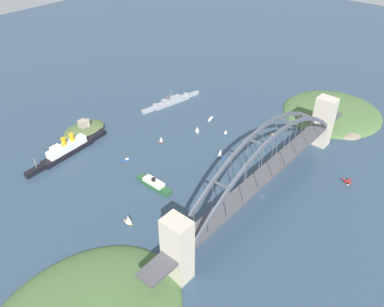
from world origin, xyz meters
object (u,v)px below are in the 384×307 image
fort_island_mid_harbor (84,129)px  seaplane_taxiing_near_bridge (347,182)px  ocean_liner (68,149)px  small_boat_1 (220,153)px  naval_cruiser (171,101)px  small_boat_7 (127,160)px  small_boat_6 (161,139)px  small_boat_3 (210,119)px  small_boat_0 (197,129)px  small_boat_2 (272,134)px  harbor_arch_bridge (266,171)px  small_boat_5 (226,132)px  harbor_ferry_steamer (154,184)px  small_boat_4 (128,219)px

fort_island_mid_harbor → seaplane_taxiing_near_bridge: fort_island_mid_harbor is taller
ocean_liner → small_boat_1: 151.73m
naval_cruiser → small_boat_7: (-114.25, -47.60, -2.43)m
naval_cruiser → small_boat_6: naval_cruiser is taller
small_boat_1 → small_boat_3: size_ratio=0.81×
small_boat_7 → small_boat_0: bearing=-12.6°
small_boat_2 → harbor_arch_bridge: bearing=-153.7°
naval_cruiser → small_boat_6: 85.88m
small_boat_1 → small_boat_6: 65.69m
small_boat_3 → small_boat_7: bearing=173.6°
fort_island_mid_harbor → small_boat_5: bearing=-50.6°
small_boat_3 → naval_cruiser: bearing=91.6°
harbor_ferry_steamer → small_boat_0: size_ratio=5.13×
small_boat_1 → small_boat_7: (-64.40, 66.05, -3.86)m
harbor_ferry_steamer → small_boat_5: bearing=1.3°
small_boat_6 → harbor_ferry_steamer: bearing=-140.7°
small_boat_2 → small_boat_5: bearing=129.6°
small_boat_0 → naval_cruiser: bearing=66.4°
harbor_ferry_steamer → small_boat_5: (110.87, 2.58, 0.56)m
small_boat_5 → harbor_arch_bridge: bearing=-125.3°
small_boat_1 → small_boat_0: bearing=66.2°
fort_island_mid_harbor → harbor_arch_bridge: bearing=-79.3°
small_boat_3 → small_boat_7: size_ratio=1.27×
small_boat_0 → small_boat_5: small_boat_0 is taller
ocean_liner → small_boat_7: 60.76m
fort_island_mid_harbor → seaplane_taxiing_near_bridge: size_ratio=4.67×
seaplane_taxiing_near_bridge → small_boat_2: seaplane_taxiing_near_bridge is taller
ocean_liner → harbor_ferry_steamer: ocean_liner is taller
fort_island_mid_harbor → seaplane_taxiing_near_bridge: 271.03m
naval_cruiser → small_boat_2: size_ratio=8.91×
small_boat_1 → small_boat_5: small_boat_1 is taller
seaplane_taxiing_near_bridge → small_boat_2: (26.61, 94.22, -1.20)m
harbor_ferry_steamer → small_boat_0: (94.93, 29.20, 0.77)m
seaplane_taxiing_near_bridge → small_boat_2: bearing=74.2°
harbor_arch_bridge → small_boat_6: (3.04, 125.68, -24.08)m
naval_cruiser → small_boat_3: naval_cruiser is taller
small_boat_0 → small_boat_4: (-140.96, -46.76, 0.92)m
naval_cruiser → small_boat_6: bearing=-143.7°
harbor_arch_bridge → ocean_liner: (-72.66, 181.20, -21.85)m
harbor_arch_bridge → small_boat_1: size_ratio=28.14×
harbor_arch_bridge → small_boat_7: size_ratio=29.14×
small_boat_1 → small_boat_3: small_boat_1 is taller
ocean_liner → naval_cruiser: ocean_liner is taller
small_boat_2 → small_boat_3: size_ratio=0.77×
harbor_ferry_steamer → small_boat_4: bearing=-159.1°
small_boat_0 → small_boat_5: bearing=-59.1°
fort_island_mid_harbor → small_boat_1: bearing=-66.5°
small_boat_7 → harbor_ferry_steamer: bearing=-101.5°
harbor_ferry_steamer → fort_island_mid_harbor: (13.86, 120.81, 1.78)m
small_boat_0 → small_boat_1: small_boat_1 is taller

